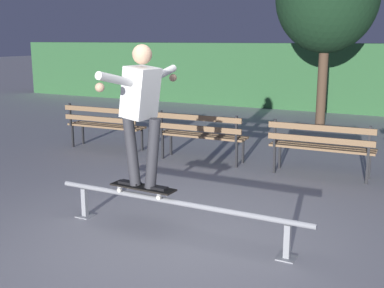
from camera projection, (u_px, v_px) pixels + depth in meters
The scene contains 8 objects.
ground_plane at pixel (169, 240), 5.15m from camera, with size 90.00×90.00×0.00m, color #99999E.
hedge_backdrop at pixel (348, 78), 14.12m from camera, with size 24.00×1.20×1.98m, color #2D5B33.
grind_rail at pixel (175, 207), 5.20m from camera, with size 3.05×0.18×0.41m.
skateboard at pixel (143, 188), 5.35m from camera, with size 0.79×0.23×0.09m.
skateboarder at pixel (141, 104), 5.14m from camera, with size 0.62×1.41×1.56m.
park_bench_leftmost at pixel (104, 122), 9.23m from camera, with size 1.61×0.47×0.88m.
park_bench_left_center at pixel (200, 132), 8.30m from camera, with size 1.61×0.47×0.88m.
park_bench_right_center at pixel (321, 144), 7.37m from camera, with size 1.61×0.47×0.88m.
Camera 1 is at (2.42, -4.16, 2.11)m, focal length 44.87 mm.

